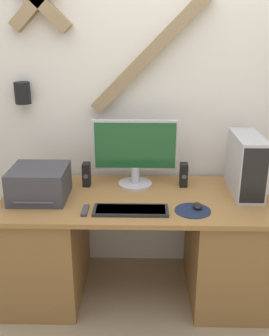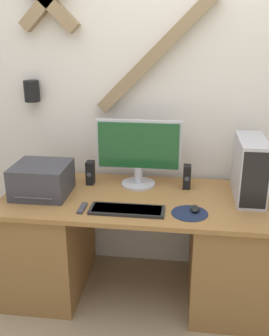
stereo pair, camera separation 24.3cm
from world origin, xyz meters
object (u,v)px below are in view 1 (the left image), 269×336
(monitor, at_px, (135,150))
(remote_control, at_px, (85,210))
(mouse, at_px, (197,206))
(speaker_left, at_px, (87,174))
(speaker_right, at_px, (184,175))
(computer_tower, at_px, (246,165))
(keyboard, at_px, (131,210))
(printer, at_px, (39,183))

(monitor, xyz_separation_m, remote_control, (-0.29, -0.42, -0.24))
(mouse, height_order, remote_control, mouse)
(remote_control, bearing_deg, speaker_left, 96.24)
(monitor, xyz_separation_m, speaker_right, (0.33, -0.01, -0.17))
(mouse, relative_size, computer_tower, 0.21)
(mouse, bearing_deg, keyboard, -172.96)
(printer, distance_m, speaker_left, 0.34)
(mouse, distance_m, computer_tower, 0.45)
(mouse, bearing_deg, speaker_right, 98.16)
(keyboard, distance_m, computer_tower, 0.81)
(mouse, relative_size, printer, 0.25)
(printer, distance_m, speaker_right, 0.95)
(keyboard, height_order, speaker_left, speaker_left)
(mouse, distance_m, speaker_left, 0.79)
(monitor, relative_size, speaker_right, 3.54)
(computer_tower, bearing_deg, speaker_left, 174.52)
(mouse, height_order, speaker_left, speaker_left)
(monitor, distance_m, computer_tower, 0.72)
(monitor, relative_size, keyboard, 1.29)
(printer, relative_size, remote_control, 2.55)
(mouse, bearing_deg, speaker_left, 153.93)
(monitor, height_order, printer, monitor)
(printer, bearing_deg, monitor, 21.74)
(speaker_left, distance_m, remote_control, 0.41)
(computer_tower, bearing_deg, speaker_right, 164.26)
(computer_tower, bearing_deg, keyboard, -157.92)
(monitor, distance_m, printer, 0.66)
(mouse, height_order, speaker_right, speaker_right)
(remote_control, bearing_deg, printer, 148.74)
(monitor, relative_size, remote_control, 4.18)
(monitor, height_order, speaker_right, monitor)
(monitor, height_order, speaker_left, monitor)
(printer, bearing_deg, speaker_right, 13.55)
(speaker_right, bearing_deg, monitor, 177.43)
(speaker_right, height_order, remote_control, speaker_right)
(monitor, distance_m, speaker_right, 0.37)
(computer_tower, height_order, speaker_right, computer_tower)
(keyboard, height_order, speaker_right, speaker_right)
(monitor, bearing_deg, mouse, -44.27)
(printer, distance_m, remote_control, 0.37)
(keyboard, distance_m, mouse, 0.40)
(keyboard, bearing_deg, speaker_right, 49.42)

